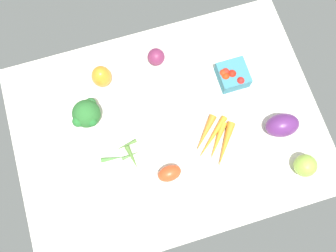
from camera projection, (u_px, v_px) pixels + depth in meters
tablecloth at (168, 128)px, 131.65cm from camera, size 104.00×76.00×2.00cm
heirloom_tomato_green at (305, 165)px, 123.32cm from camera, size 7.44×7.44×7.44cm
carrot_bunch at (216, 140)px, 128.19cm from camera, size 16.68×19.17×2.81cm
eggplant at (282, 125)px, 126.83cm from camera, size 12.10×9.09×7.86cm
bell_pepper_orange at (102, 76)px, 131.03cm from camera, size 7.14×7.14×9.04cm
okra_pile at (126, 155)px, 127.24cm from camera, size 13.21×10.27×1.81cm
broccoli_head at (87, 114)px, 123.37cm from camera, size 9.49×9.95×13.07cm
roma_tomato at (169, 173)px, 123.75cm from camera, size 8.13×5.63×5.17cm
berry_basket at (232, 75)px, 132.76cm from camera, size 10.02×10.02×6.41cm
red_onion_center at (156, 57)px, 134.65cm from camera, size 6.15×6.15×6.15cm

